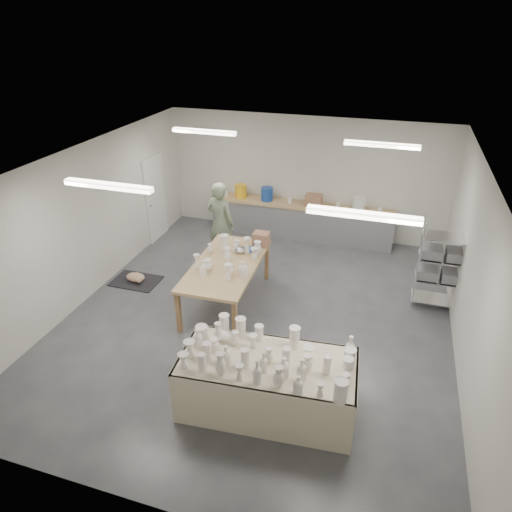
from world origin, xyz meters
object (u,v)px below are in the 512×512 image
(drying_table, at_px, (267,383))
(red_stool, at_px, (226,245))
(work_table, at_px, (231,261))
(potter, at_px, (221,223))

(drying_table, bearing_deg, red_stool, 113.10)
(drying_table, xyz_separation_m, work_table, (-1.45, 2.51, 0.42))
(drying_table, relative_size, work_table, 1.06)
(work_table, bearing_deg, drying_table, -61.76)
(drying_table, relative_size, red_stool, 6.63)
(drying_table, xyz_separation_m, potter, (-2.24, 4.02, 0.49))
(work_table, relative_size, potter, 1.26)
(potter, bearing_deg, work_table, 132.31)
(potter, xyz_separation_m, red_stool, (-0.00, 0.27, -0.70))
(potter, height_order, red_stool, potter)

